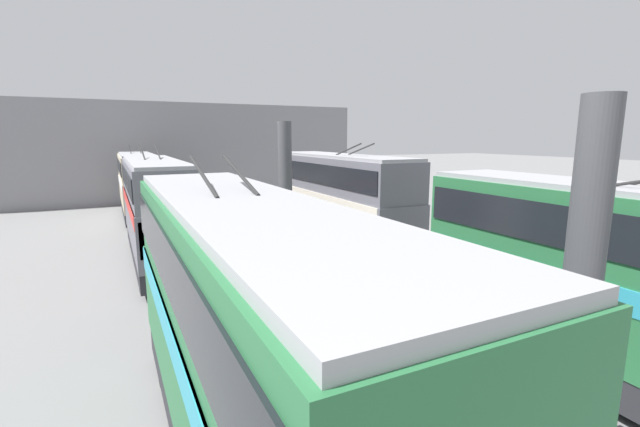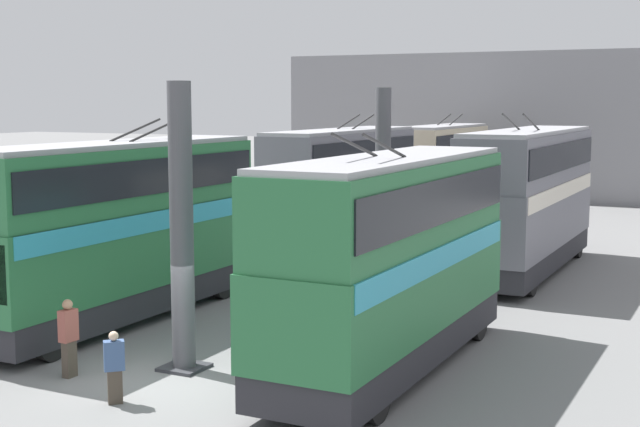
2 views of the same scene
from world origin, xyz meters
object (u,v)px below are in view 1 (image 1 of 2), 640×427
(bus_right_near, at_px, (246,325))
(person_aisle_midway, at_px, (315,307))
(bus_left_near, at_px, (604,273))
(bus_right_far, at_px, (138,182))
(bus_right_mid, at_px, (156,205))
(bus_left_far, at_px, (340,198))
(person_by_left_row, at_px, (594,403))
(oil_drum, at_px, (275,323))

(bus_right_near, xyz_separation_m, person_aisle_midway, (4.71, -3.57, -2.09))
(bus_left_near, distance_m, person_aisle_midway, 7.86)
(bus_right_far, xyz_separation_m, person_aisle_midway, (-23.55, -3.57, -1.96))
(bus_right_near, relative_size, bus_right_mid, 0.98)
(bus_left_near, xyz_separation_m, bus_left_far, (13.28, 0.00, 0.13))
(bus_left_near, distance_m, person_by_left_row, 3.29)
(bus_right_near, relative_size, oil_drum, 12.04)
(bus_left_far, relative_size, bus_right_mid, 1.00)
(bus_right_mid, bearing_deg, bus_right_near, 180.00)
(bus_right_mid, bearing_deg, bus_left_near, -151.31)
(bus_right_mid, xyz_separation_m, oil_drum, (-9.99, -2.34, -2.44))
(bus_right_near, xyz_separation_m, bus_right_mid, (14.97, -0.00, -0.03))
(bus_right_near, distance_m, bus_right_far, 28.26)
(person_aisle_midway, xyz_separation_m, oil_drum, (0.27, 1.22, -0.38))
(person_by_left_row, bearing_deg, bus_left_near, 116.93)
(bus_left_far, relative_size, bus_right_far, 1.13)
(bus_left_near, height_order, bus_right_far, bus_left_near)
(bus_right_mid, bearing_deg, bus_left_far, -106.60)
(person_aisle_midway, height_order, person_by_left_row, person_by_left_row)
(oil_drum, bearing_deg, bus_right_far, 5.74)
(person_aisle_midway, xyz_separation_m, person_by_left_row, (-6.97, -2.89, 0.04))
(bus_left_far, xyz_separation_m, bus_right_far, (15.88, 8.69, -0.20))
(bus_left_near, xyz_separation_m, person_by_left_row, (-1.36, 2.23, -1.99))
(bus_left_near, bearing_deg, bus_right_near, 84.06)
(bus_right_mid, height_order, person_aisle_midway, bus_right_mid)
(person_aisle_midway, relative_size, oil_drum, 1.78)
(bus_left_far, bearing_deg, bus_right_near, 144.94)
(bus_left_near, relative_size, oil_drum, 11.14)
(bus_left_far, distance_m, bus_right_mid, 9.07)
(bus_left_far, distance_m, oil_drum, 10.08)
(person_by_left_row, bearing_deg, bus_right_mid, -163.90)
(bus_right_mid, xyz_separation_m, person_by_left_row, (-17.23, -6.46, -2.02))
(bus_left_near, relative_size, person_aisle_midway, 6.26)
(bus_right_far, height_order, oil_drum, bus_right_far)
(bus_right_mid, height_order, bus_right_far, bus_right_mid)
(person_aisle_midway, bearing_deg, bus_right_near, 40.94)
(bus_right_near, distance_m, bus_right_mid, 14.97)
(bus_left_near, bearing_deg, bus_right_mid, 28.69)
(person_by_left_row, bearing_deg, bus_left_far, 166.90)
(bus_left_far, height_order, oil_drum, bus_left_far)
(bus_left_near, height_order, oil_drum, bus_left_near)
(bus_right_near, relative_size, person_aisle_midway, 6.77)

